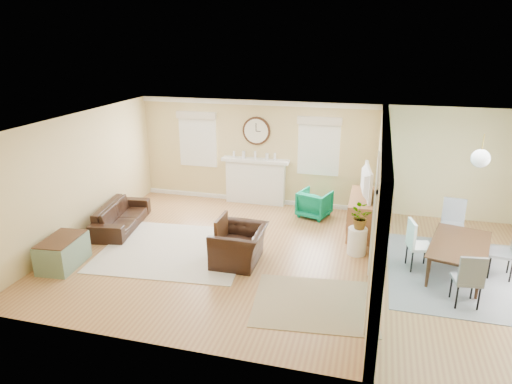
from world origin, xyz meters
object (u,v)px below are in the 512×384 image
eames_chair (239,245)px  green_chair (314,204)px  credenza (361,214)px  dining_table (460,259)px  sofa (121,216)px

eames_chair → green_chair: (1.04, 2.69, -0.03)m
credenza → dining_table: 2.35m
green_chair → credenza: 1.25m
green_chair → dining_table: 3.58m
eames_chair → green_chair: 2.88m
eames_chair → green_chair: eames_chair is taller
eames_chair → dining_table: bearing=97.5°
credenza → eames_chair: bearing=-135.6°
dining_table → sofa: bearing=101.1°
sofa → dining_table: dining_table is taller
credenza → dining_table: bearing=-39.9°
sofa → eames_chair: size_ratio=1.78×
sofa → dining_table: size_ratio=1.12×
dining_table → credenza: bearing=64.0°
green_chair → credenza: bearing=168.9°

